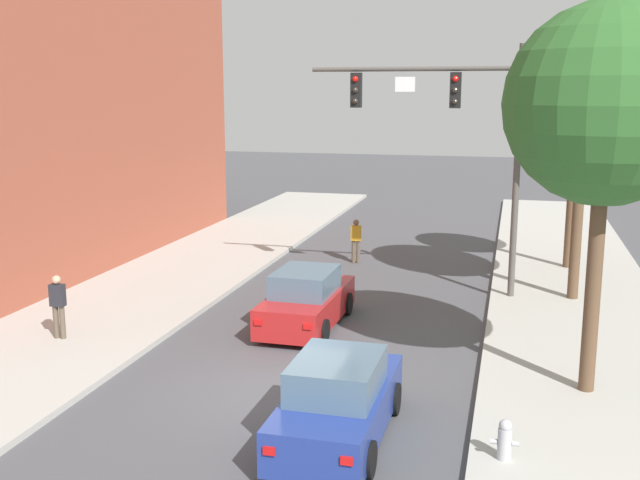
% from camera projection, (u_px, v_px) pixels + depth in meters
% --- Properties ---
extents(ground_plane, '(120.00, 120.00, 0.00)m').
position_uv_depth(ground_plane, '(281.00, 396.00, 15.94)').
color(ground_plane, '#4C4C51').
extents(sidewalk_left, '(5.00, 60.00, 0.15)m').
position_uv_depth(sidewalk_left, '(13.00, 366.00, 17.51)').
color(sidewalk_left, '#B2AFA8').
rests_on(sidewalk_left, ground).
extents(sidewalk_right, '(5.00, 60.00, 0.15)m').
position_uv_depth(sidewalk_right, '(609.00, 427.00, 14.33)').
color(sidewalk_right, '#B2AFA8').
rests_on(sidewalk_right, ground).
extents(traffic_signal_mast, '(6.36, 0.38, 7.50)m').
position_uv_depth(traffic_signal_mast, '(458.00, 124.00, 22.58)').
color(traffic_signal_mast, '#514C47').
rests_on(traffic_signal_mast, sidewalk_right).
extents(car_lead_red, '(1.90, 4.27, 1.60)m').
position_uv_depth(car_lead_red, '(307.00, 301.00, 20.54)').
color(car_lead_red, '#B21E1E').
rests_on(car_lead_red, ground).
extents(car_following_blue, '(1.86, 4.25, 1.60)m').
position_uv_depth(car_following_blue, '(338.00, 402.00, 13.89)').
color(car_following_blue, navy).
rests_on(car_following_blue, ground).
extents(pedestrian_sidewalk_left_walker, '(0.36, 0.22, 1.64)m').
position_uv_depth(pedestrian_sidewalk_left_walker, '(58.00, 303.00, 19.03)').
color(pedestrian_sidewalk_left_walker, brown).
rests_on(pedestrian_sidewalk_left_walker, sidewalk_left).
extents(pedestrian_crossing_road, '(0.36, 0.22, 1.64)m').
position_uv_depth(pedestrian_crossing_road, '(356.00, 239.00, 28.03)').
color(pedestrian_crossing_road, brown).
rests_on(pedestrian_crossing_road, ground).
extents(fire_hydrant, '(0.48, 0.24, 0.72)m').
position_uv_depth(fire_hydrant, '(505.00, 439.00, 12.86)').
color(fire_hydrant, '#B2B2B7').
rests_on(fire_hydrant, sidewalk_right).
extents(street_tree_nearest, '(4.01, 4.01, 7.93)m').
position_uv_depth(street_tree_nearest, '(606.00, 105.00, 14.77)').
color(street_tree_nearest, brown).
rests_on(street_tree_nearest, sidewalk_right).
extents(street_tree_second, '(3.94, 3.94, 8.09)m').
position_uv_depth(street_tree_second, '(586.00, 93.00, 21.72)').
color(street_tree_second, brown).
rests_on(street_tree_second, sidewalk_right).
extents(street_tree_third, '(3.03, 3.03, 6.79)m').
position_uv_depth(street_tree_third, '(577.00, 118.00, 25.89)').
color(street_tree_third, brown).
rests_on(street_tree_third, sidewalk_right).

